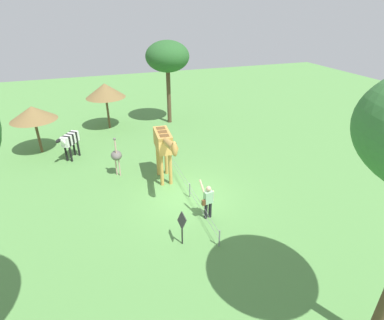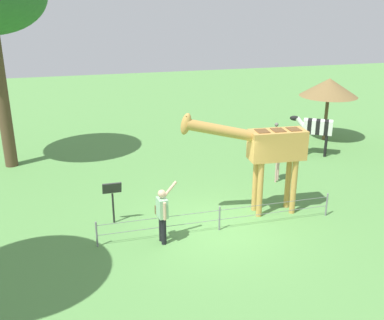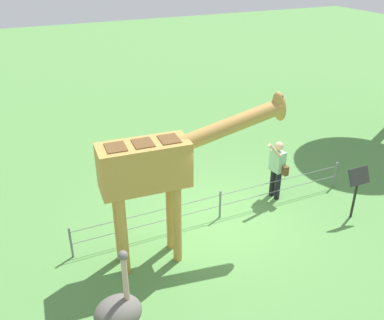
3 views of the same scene
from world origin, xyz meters
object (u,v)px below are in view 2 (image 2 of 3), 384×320
at_px(zebra, 316,129).
at_px(info_sign, 112,194).
at_px(ostrich, 278,151).
at_px(shade_hut_near, 329,88).
at_px(visitor, 162,213).
at_px(giraffe, 267,148).

bearing_deg(zebra, info_sign, 24.04).
relative_size(ostrich, shade_hut_near, 0.76).
bearing_deg(info_sign, shade_hut_near, -151.14).
relative_size(zebra, ostrich, 0.75).
relative_size(zebra, info_sign, 1.27).
bearing_deg(visitor, zebra, -144.76).
relative_size(zebra, shade_hut_near, 0.57).
height_order(ostrich, shade_hut_near, shade_hut_near).
relative_size(visitor, info_sign, 1.30).
xyz_separation_m(shade_hut_near, info_sign, (10.64, 5.87, -1.57)).
height_order(giraffe, ostrich, giraffe).
distance_m(giraffe, visitor, 3.77).
relative_size(shade_hut_near, info_sign, 2.23).
height_order(visitor, ostrich, ostrich).
relative_size(giraffe, ostrich, 1.73).
bearing_deg(info_sign, ostrich, -164.74).
distance_m(ostrich, shade_hut_near, 6.28).
height_order(visitor, info_sign, visitor).
bearing_deg(visitor, info_sign, -51.84).
xyz_separation_m(giraffe, zebra, (-4.42, -4.58, -0.97)).
bearing_deg(giraffe, shade_hut_near, -133.18).
xyz_separation_m(visitor, zebra, (-7.86, -5.55, 0.26)).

